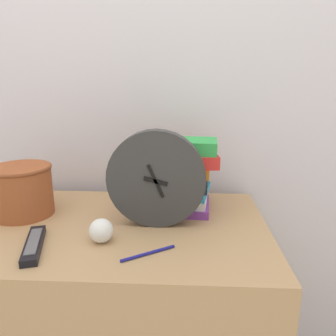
# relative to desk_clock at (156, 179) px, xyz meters

# --- Properties ---
(wall_back) EXTENTS (6.00, 0.04, 2.40)m
(wall_back) POSITION_rel_desk_clock_xyz_m (-0.16, 0.37, 0.29)
(wall_back) COLOR silver
(wall_back) RESTS_ON ground_plane
(desk) EXTENTS (1.01, 0.61, 0.76)m
(desk) POSITION_rel_desk_clock_xyz_m (-0.16, -0.00, -0.53)
(desk) COLOR tan
(desk) RESTS_ON ground_plane
(desk_clock) EXTENTS (0.30, 0.05, 0.30)m
(desk_clock) POSITION_rel_desk_clock_xyz_m (0.00, 0.00, 0.00)
(desk_clock) COLOR #333333
(desk_clock) RESTS_ON desk
(book_stack) EXTENTS (0.26, 0.21, 0.25)m
(book_stack) POSITION_rel_desk_clock_xyz_m (0.07, 0.14, -0.03)
(book_stack) COLOR #7A3899
(book_stack) RESTS_ON desk
(basket) EXTENTS (0.20, 0.20, 0.17)m
(basket) POSITION_rel_desk_clock_xyz_m (-0.45, 0.06, -0.06)
(basket) COLOR #994C28
(basket) RESTS_ON desk
(tv_remote) EXTENTS (0.10, 0.20, 0.02)m
(tv_remote) POSITION_rel_desk_clock_xyz_m (-0.32, -0.16, -0.14)
(tv_remote) COLOR black
(tv_remote) RESTS_ON desk
(crumpled_paper_ball) EXTENTS (0.07, 0.07, 0.07)m
(crumpled_paper_ball) POSITION_rel_desk_clock_xyz_m (-0.14, -0.12, -0.12)
(crumpled_paper_ball) COLOR white
(crumpled_paper_ball) RESTS_ON desk
(pen) EXTENTS (0.13, 0.09, 0.01)m
(pen) POSITION_rel_desk_clock_xyz_m (-0.01, -0.18, -0.15)
(pen) COLOR navy
(pen) RESTS_ON desk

